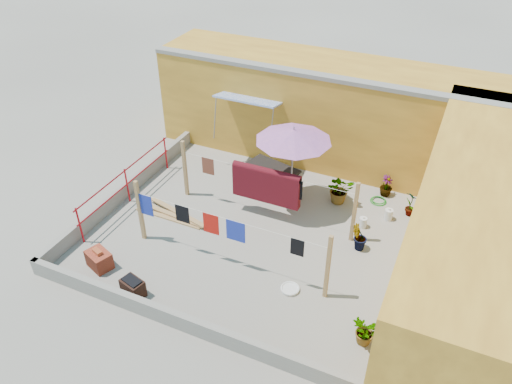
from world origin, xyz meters
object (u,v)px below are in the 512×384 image
brick_stack (99,259)px  green_hose (378,201)px  outdoor_table (272,169)px  white_basin (290,289)px  plant_back_a (340,189)px  water_jug_a (363,222)px  water_jug_b (389,214)px  brazier (133,288)px  patio_umbrella (294,136)px

brick_stack → green_hose: 7.91m
outdoor_table → white_basin: size_ratio=3.78×
plant_back_a → brick_stack: bearing=-131.9°
plant_back_a → water_jug_a: bearing=-42.8°
green_hose → water_jug_b: bearing=-58.9°
brazier → plant_back_a: 6.40m
green_hose → plant_back_a: plant_back_a is taller
outdoor_table → plant_back_a: (2.05, 0.16, -0.23)m
brazier → water_jug_a: bearing=48.1°
white_basin → water_jug_b: water_jug_b is taller
brazier → water_jug_a: 6.25m
brick_stack → water_jug_a: brick_stack is taller
brick_stack → plant_back_a: size_ratio=0.85×
water_jug_a → green_hose: (0.13, 1.34, -0.12)m
patio_umbrella → brick_stack: (-3.31, -4.40, -2.01)m
brazier → green_hose: size_ratio=1.26×
outdoor_table → water_jug_a: bearing=-13.3°
patio_umbrella → white_basin: bearing=-68.8°
outdoor_table → water_jug_a: (2.98, -0.70, -0.51)m
brick_stack → brazier: size_ratio=1.21×
green_hose → brazier: bearing=-125.7°
outdoor_table → brick_stack: (-2.51, -4.92, -0.43)m
outdoor_table → green_hose: (3.11, 0.64, -0.63)m
brick_stack → plant_back_a: bearing=48.1°
patio_umbrella → brick_stack: size_ratio=3.41×
brazier → white_basin: brazier is taller
water_jug_b → plant_back_a: (-1.49, 0.24, 0.27)m
outdoor_table → water_jug_a: 3.11m
patio_umbrella → plant_back_a: size_ratio=2.89×
water_jug_a → outdoor_table: bearing=166.7°
white_basin → plant_back_a: size_ratio=0.53×
patio_umbrella → outdoor_table: size_ratio=1.45×
water_jug_b → green_hose: water_jug_b is taller
brick_stack → outdoor_table: bearing=63.0°
patio_umbrella → brick_stack: bearing=-127.0°
patio_umbrella → plant_back_a: 2.30m
patio_umbrella → outdoor_table: 1.84m
brick_stack → water_jug_a: (5.49, 4.22, -0.08)m
patio_umbrella → white_basin: (1.24, -3.20, -2.19)m
brazier → plant_back_a: size_ratio=0.70×
brazier → plant_back_a: plant_back_a is taller
brazier → outdoor_table: bearing=77.5°
white_basin → green_hose: 4.48m
water_jug_b → brick_stack: bearing=-141.3°
patio_umbrella → water_jug_a: size_ratio=7.37×
white_basin → plant_back_a: plant_back_a is taller
white_basin → outdoor_table: bearing=118.8°
green_hose → water_jug_a: bearing=-95.5°
patio_umbrella → outdoor_table: (-0.80, 0.52, -1.57)m
patio_umbrella → white_basin: patio_umbrella is taller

